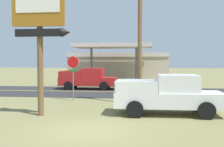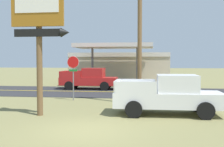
{
  "view_description": "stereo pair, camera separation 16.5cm",
  "coord_description": "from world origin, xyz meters",
  "px_view_note": "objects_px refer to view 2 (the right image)",
  "views": [
    {
      "loc": [
        2.3,
        -10.25,
        2.65
      ],
      "look_at": [
        0.0,
        8.0,
        1.8
      ],
      "focal_mm": 44.82,
      "sensor_mm": 36.0,
      "label": 1
    },
    {
      "loc": [
        2.47,
        -10.23,
        2.65
      ],
      "look_at": [
        0.0,
        8.0,
        1.8
      ],
      "focal_mm": 44.82,
      "sensor_mm": 36.0,
      "label": 2
    }
  ],
  "objects_px": {
    "motel_sign": "(39,24)",
    "utility_pole": "(140,18)",
    "stop_sign": "(73,70)",
    "gas_station": "(120,66)",
    "pickup_white_parked_on_lawn": "(169,95)",
    "pickup_red_on_road": "(90,79)"
  },
  "relations": [
    {
      "from": "utility_pole",
      "to": "gas_station",
      "type": "bearing_deg",
      "value": 99.66
    },
    {
      "from": "gas_station",
      "to": "pickup_white_parked_on_lawn",
      "type": "xyz_separation_m",
      "value": [
        4.63,
        -21.16,
        -0.98
      ]
    },
    {
      "from": "motel_sign",
      "to": "stop_sign",
      "type": "xyz_separation_m",
      "value": [
        0.14,
        5.31,
        -2.37
      ]
    },
    {
      "from": "stop_sign",
      "to": "utility_pole",
      "type": "bearing_deg",
      "value": -14.36
    },
    {
      "from": "stop_sign",
      "to": "gas_station",
      "type": "relative_size",
      "value": 0.25
    },
    {
      "from": "pickup_white_parked_on_lawn",
      "to": "gas_station",
      "type": "bearing_deg",
      "value": 102.33
    },
    {
      "from": "motel_sign",
      "to": "pickup_white_parked_on_lawn",
      "type": "bearing_deg",
      "value": 10.33
    },
    {
      "from": "motel_sign",
      "to": "stop_sign",
      "type": "bearing_deg",
      "value": 88.44
    },
    {
      "from": "motel_sign",
      "to": "pickup_white_parked_on_lawn",
      "type": "relative_size",
      "value": 1.23
    },
    {
      "from": "pickup_white_parked_on_lawn",
      "to": "pickup_red_on_road",
      "type": "height_order",
      "value": "same"
    },
    {
      "from": "motel_sign",
      "to": "pickup_red_on_road",
      "type": "height_order",
      "value": "motel_sign"
    },
    {
      "from": "motel_sign",
      "to": "pickup_red_on_road",
      "type": "bearing_deg",
      "value": 91.42
    },
    {
      "from": "gas_station",
      "to": "pickup_white_parked_on_lawn",
      "type": "height_order",
      "value": "gas_station"
    },
    {
      "from": "pickup_white_parked_on_lawn",
      "to": "motel_sign",
      "type": "bearing_deg",
      "value": -169.67
    },
    {
      "from": "motel_sign",
      "to": "pickup_red_on_road",
      "type": "xyz_separation_m",
      "value": [
        -0.31,
        12.51,
        -3.43
      ]
    },
    {
      "from": "motel_sign",
      "to": "utility_pole",
      "type": "distance_m",
      "value": 6.25
    },
    {
      "from": "utility_pole",
      "to": "pickup_red_on_road",
      "type": "bearing_deg",
      "value": 120.43
    },
    {
      "from": "gas_station",
      "to": "pickup_red_on_road",
      "type": "relative_size",
      "value": 2.31
    },
    {
      "from": "stop_sign",
      "to": "pickup_red_on_road",
      "type": "relative_size",
      "value": 0.57
    },
    {
      "from": "utility_pole",
      "to": "pickup_white_parked_on_lawn",
      "type": "height_order",
      "value": "utility_pole"
    },
    {
      "from": "motel_sign",
      "to": "utility_pole",
      "type": "height_order",
      "value": "utility_pole"
    },
    {
      "from": "motel_sign",
      "to": "utility_pole",
      "type": "xyz_separation_m",
      "value": [
        4.58,
        4.18,
        0.79
      ]
    }
  ]
}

